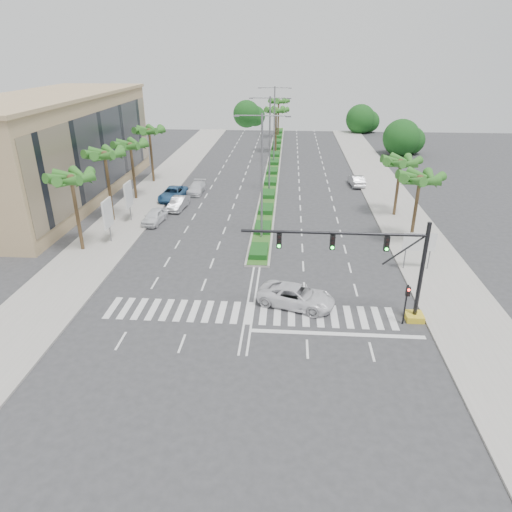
# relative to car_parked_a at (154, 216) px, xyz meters

# --- Properties ---
(ground) EXTENTS (160.00, 160.00, 0.00)m
(ground) POSITION_rel_car_parked_a_xyz_m (11.80, -17.69, -0.74)
(ground) COLOR #333335
(ground) RESTS_ON ground
(footpath_right) EXTENTS (6.00, 120.00, 0.15)m
(footpath_right) POSITION_rel_car_parked_a_xyz_m (27.00, 2.31, -0.67)
(footpath_right) COLOR gray
(footpath_right) RESTS_ON ground
(footpath_left) EXTENTS (6.00, 120.00, 0.15)m
(footpath_left) POSITION_rel_car_parked_a_xyz_m (-3.40, 2.31, -0.67)
(footpath_left) COLOR gray
(footpath_left) RESTS_ON ground
(median) EXTENTS (2.20, 75.00, 0.20)m
(median) POSITION_rel_car_parked_a_xyz_m (11.80, 27.31, -0.64)
(median) COLOR gray
(median) RESTS_ON ground
(median_grass) EXTENTS (1.80, 75.00, 0.04)m
(median_grass) POSITION_rel_car_parked_a_xyz_m (11.80, 27.31, -0.52)
(median_grass) COLOR #2C571D
(median_grass) RESTS_ON median
(building) EXTENTS (12.00, 36.00, 12.00)m
(building) POSITION_rel_car_parked_a_xyz_m (-14.20, 8.31, 5.26)
(building) COLOR tan
(building) RESTS_ON ground
(signal_gantry) EXTENTS (12.60, 1.20, 7.20)m
(signal_gantry) POSITION_rel_car_parked_a_xyz_m (21.07, -17.69, 2.72)
(signal_gantry) COLOR gold
(signal_gantry) RESTS_ON ground
(pedestrian_signal) EXTENTS (0.28, 0.36, 3.00)m
(pedestrian_signal) POSITION_rel_car_parked_a_xyz_m (22.40, -18.37, 1.30)
(pedestrian_signal) COLOR black
(pedestrian_signal) RESTS_ON ground
(direction_sign) EXTENTS (2.70, 0.11, 3.40)m
(direction_sign) POSITION_rel_car_parked_a_xyz_m (25.30, -9.70, 1.71)
(direction_sign) COLOR slate
(direction_sign) RESTS_ON ground
(billboard_near) EXTENTS (0.18, 2.10, 4.35)m
(billboard_near) POSITION_rel_car_parked_a_xyz_m (-2.70, -5.69, 2.22)
(billboard_near) COLOR slate
(billboard_near) RESTS_ON ground
(billboard_far) EXTENTS (0.18, 2.10, 4.35)m
(billboard_far) POSITION_rel_car_parked_a_xyz_m (-2.70, 0.31, 2.22)
(billboard_far) COLOR slate
(billboard_far) RESTS_ON ground
(palm_left_near) EXTENTS (4.57, 4.68, 7.55)m
(palm_left_near) POSITION_rel_car_parked_a_xyz_m (-4.70, -7.69, 5.95)
(palm_left_near) COLOR brown
(palm_left_near) RESTS_ON ground
(palm_left_mid) EXTENTS (4.57, 4.68, 7.95)m
(palm_left_mid) POSITION_rel_car_parked_a_xyz_m (-4.70, 0.31, 6.33)
(palm_left_mid) COLOR brown
(palm_left_mid) RESTS_ON ground
(palm_left_far) EXTENTS (4.57, 4.68, 7.35)m
(palm_left_far) POSITION_rel_car_parked_a_xyz_m (-4.70, 8.31, 5.75)
(palm_left_far) COLOR brown
(palm_left_far) RESTS_ON ground
(palm_left_end) EXTENTS (4.57, 4.68, 7.75)m
(palm_left_end) POSITION_rel_car_parked_a_xyz_m (-4.70, 16.31, 6.14)
(palm_left_end) COLOR brown
(palm_left_end) RESTS_ON ground
(palm_right_near) EXTENTS (4.57, 4.68, 7.05)m
(palm_right_near) POSITION_rel_car_parked_a_xyz_m (26.30, -3.69, 5.46)
(palm_right_near) COLOR brown
(palm_right_near) RESTS_ON ground
(palm_right_far) EXTENTS (4.57, 4.68, 6.75)m
(palm_right_far) POSITION_rel_car_parked_a_xyz_m (26.30, 4.31, 5.17)
(palm_right_far) COLOR brown
(palm_right_far) RESTS_ON ground
(palm_median_a) EXTENTS (4.57, 4.68, 8.05)m
(palm_median_a) POSITION_rel_car_parked_a_xyz_m (11.80, 37.31, 6.43)
(palm_median_a) COLOR brown
(palm_median_a) RESTS_ON ground
(palm_median_b) EXTENTS (4.57, 4.68, 8.05)m
(palm_median_b) POSITION_rel_car_parked_a_xyz_m (11.80, 52.31, 6.43)
(palm_median_b) COLOR brown
(palm_median_b) RESTS_ON ground
(streetlight_near) EXTENTS (5.10, 0.25, 12.00)m
(streetlight_near) POSITION_rel_car_parked_a_xyz_m (11.80, -3.69, 6.06)
(streetlight_near) COLOR slate
(streetlight_near) RESTS_ON ground
(streetlight_mid) EXTENTS (5.10, 0.25, 12.00)m
(streetlight_mid) POSITION_rel_car_parked_a_xyz_m (11.80, 12.31, 6.06)
(streetlight_mid) COLOR slate
(streetlight_mid) RESTS_ON ground
(streetlight_far) EXTENTS (5.10, 0.25, 12.00)m
(streetlight_far) POSITION_rel_car_parked_a_xyz_m (11.80, 28.31, 6.06)
(streetlight_far) COLOR slate
(streetlight_far) RESTS_ON ground
(car_parked_a) EXTENTS (2.21, 4.52, 1.49)m
(car_parked_a) POSITION_rel_car_parked_a_xyz_m (0.00, 0.00, 0.00)
(car_parked_a) COLOR white
(car_parked_a) RESTS_ON ground
(car_parked_b) EXTENTS (1.99, 4.50, 1.44)m
(car_parked_b) POSITION_rel_car_parked_a_xyz_m (1.50, 4.83, -0.02)
(car_parked_b) COLOR #AEAEB3
(car_parked_b) RESTS_ON ground
(car_parked_c) EXTENTS (2.99, 5.76, 1.55)m
(car_parked_c) POSITION_rel_car_parked_a_xyz_m (0.00, 8.37, 0.03)
(car_parked_c) COLOR #2D5A8A
(car_parked_c) RESTS_ON ground
(car_parked_d) EXTENTS (2.03, 4.70, 1.35)m
(car_parked_d) POSITION_rel_car_parked_a_xyz_m (2.37, 11.52, -0.07)
(car_parked_d) COLOR silver
(car_parked_d) RESTS_ON ground
(car_crossing) EXTENTS (6.14, 4.21, 1.56)m
(car_crossing) POSITION_rel_car_parked_a_xyz_m (15.12, -16.36, 0.04)
(car_crossing) COLOR white
(car_crossing) RESTS_ON ground
(car_right) EXTENTS (1.97, 4.63, 1.49)m
(car_right) POSITION_rel_car_parked_a_xyz_m (23.60, 16.46, -0.00)
(car_right) COLOR #BABAC0
(car_right) RESTS_ON ground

